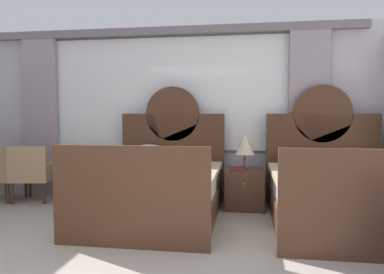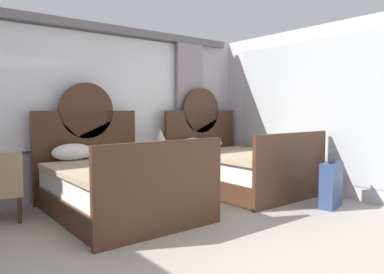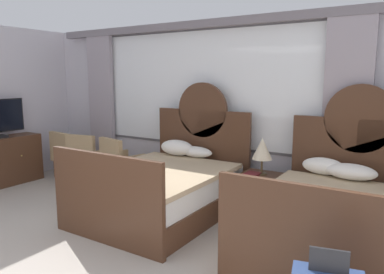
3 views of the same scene
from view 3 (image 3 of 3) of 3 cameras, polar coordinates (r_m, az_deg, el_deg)
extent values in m
cube|color=silver|center=(5.91, 1.88, 4.56)|extent=(6.48, 0.07, 2.70)
cube|color=#575459|center=(5.86, 1.68, 7.47)|extent=(4.04, 0.02, 1.85)
cube|color=white|center=(5.85, 1.65, 7.47)|extent=(3.96, 0.02, 1.77)
cube|color=#998E99|center=(7.15, -13.77, 4.71)|extent=(0.58, 0.08, 2.60)
cube|color=#998E99|center=(5.04, 22.65, 2.47)|extent=(0.58, 0.08, 2.60)
cube|color=slate|center=(5.83, 1.25, 17.01)|extent=(5.96, 0.10, 0.12)
cube|color=#472B1C|center=(5.05, -4.56, -10.26)|extent=(1.52, 2.01, 0.30)
cube|color=white|center=(4.96, -4.61, -7.11)|extent=(1.46, 1.91, 0.28)
cube|color=tan|center=(4.85, -5.20, -5.41)|extent=(1.56, 1.81, 0.06)
cube|color=#472B1C|center=(5.73, 1.59, -2.47)|extent=(1.60, 0.06, 1.34)
cylinder|color=#472B1C|center=(5.64, 1.62, 4.19)|extent=(0.83, 0.06, 0.83)
cube|color=#472B1C|center=(4.20, -13.25, -9.36)|extent=(1.60, 0.06, 1.02)
ellipsoid|color=white|center=(5.69, -2.33, -1.65)|extent=(0.56, 0.30, 0.24)
ellipsoid|color=white|center=(5.57, 0.61, -2.30)|extent=(0.54, 0.24, 0.16)
cube|color=#472B1C|center=(4.20, 21.31, -15.03)|extent=(1.52, 2.01, 0.30)
cube|color=white|center=(4.09, 21.56, -11.33)|extent=(1.46, 1.91, 0.28)
cube|color=tan|center=(3.96, 21.48, -9.41)|extent=(1.56, 1.81, 0.06)
cube|color=#472B1C|center=(5.01, 23.99, -5.02)|extent=(1.60, 0.06, 1.34)
cylinder|color=#472B1C|center=(4.89, 24.50, 2.59)|extent=(0.83, 0.06, 0.83)
cube|color=#472B1C|center=(3.13, 17.85, -16.21)|extent=(1.60, 0.06, 1.02)
ellipsoid|color=white|center=(4.86, 19.58, -4.24)|extent=(0.51, 0.25, 0.21)
ellipsoid|color=white|center=(4.74, 23.31, -4.94)|extent=(0.58, 0.29, 0.19)
cube|color=#472B1C|center=(5.06, 10.48, -8.79)|extent=(0.54, 0.54, 0.56)
sphere|color=tan|center=(4.78, 9.25, -8.31)|extent=(0.02, 0.02, 0.02)
cylinder|color=brown|center=(5.01, 10.66, -5.55)|extent=(0.14, 0.14, 0.02)
cylinder|color=brown|center=(4.98, 10.70, -4.41)|extent=(0.03, 0.03, 0.19)
cone|color=beige|center=(4.93, 10.78, -1.77)|extent=(0.27, 0.27, 0.28)
cube|color=maroon|center=(4.91, 9.18, -5.73)|extent=(0.18, 0.26, 0.03)
sphere|color=tan|center=(6.99, -24.79, -2.64)|extent=(0.03, 0.03, 0.03)
cube|color=tan|center=(6.26, -10.48, -4.42)|extent=(0.67, 0.67, 0.10)
cube|color=tan|center=(6.07, -12.43, -2.31)|extent=(0.57, 0.20, 0.44)
cube|color=tan|center=(6.03, -9.17, -3.64)|extent=(0.17, 0.51, 0.16)
cube|color=tan|center=(6.44, -11.78, -2.90)|extent=(0.17, 0.51, 0.16)
cylinder|color=#472B1C|center=(6.26, -7.47, -6.33)|extent=(0.04, 0.04, 0.32)
cylinder|color=#472B1C|center=(6.62, -9.90, -5.52)|extent=(0.04, 0.04, 0.32)
cylinder|color=#472B1C|center=(6.00, -11.00, -7.10)|extent=(0.04, 0.04, 0.32)
cylinder|color=#472B1C|center=(6.38, -13.32, -6.20)|extent=(0.04, 0.04, 0.32)
cube|color=tan|center=(6.82, -15.46, -3.48)|extent=(0.66, 0.66, 0.10)
cube|color=tan|center=(6.58, -16.82, -1.60)|extent=(0.57, 0.18, 0.44)
cube|color=tan|center=(6.65, -13.78, -2.59)|extent=(0.15, 0.51, 0.16)
cube|color=tan|center=(6.95, -17.15, -2.23)|extent=(0.15, 0.51, 0.16)
cylinder|color=#472B1C|center=(6.92, -12.70, -4.98)|extent=(0.04, 0.04, 0.32)
cylinder|color=#472B1C|center=(7.18, -15.74, -4.57)|extent=(0.04, 0.04, 0.32)
cylinder|color=#472B1C|center=(6.56, -14.99, -5.85)|extent=(0.04, 0.04, 0.32)
cylinder|color=#472B1C|center=(6.84, -18.10, -5.38)|extent=(0.04, 0.04, 0.32)
cube|color=tan|center=(7.17, -17.95, -2.99)|extent=(0.63, 0.63, 0.10)
cube|color=tan|center=(6.99, -19.73, -1.13)|extent=(0.57, 0.15, 0.44)
cube|color=tan|center=(6.93, -16.90, -2.24)|extent=(0.13, 0.51, 0.16)
cube|color=tan|center=(7.35, -19.05, -1.71)|extent=(0.13, 0.51, 0.16)
cylinder|color=#472B1C|center=(7.15, -15.31, -4.62)|extent=(0.04, 0.04, 0.32)
cylinder|color=#472B1C|center=(7.52, -17.33, -4.03)|extent=(0.04, 0.04, 0.32)
cylinder|color=#472B1C|center=(6.90, -18.46, -5.26)|extent=(0.04, 0.04, 0.32)
cylinder|color=#472B1C|center=(7.29, -20.38, -4.61)|extent=(0.04, 0.04, 0.32)
cube|color=#232326|center=(2.58, 20.37, -17.45)|extent=(0.24, 0.07, 0.16)
camera|label=1|loc=(1.92, -74.12, -12.93)|focal=33.59mm
camera|label=2|loc=(5.01, -62.08, -1.18)|focal=33.89mm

